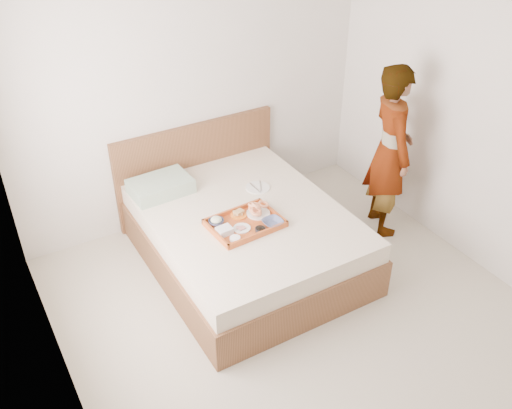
{
  "coord_description": "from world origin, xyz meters",
  "views": [
    {
      "loc": [
        -1.96,
        -2.48,
        3.26
      ],
      "look_at": [
        0.02,
        0.9,
        0.65
      ],
      "focal_mm": 39.73,
      "sensor_mm": 36.0,
      "label": 1
    }
  ],
  "objects": [
    {
      "name": "plastic_tub",
      "position": [
        -0.33,
        0.8,
        0.57
      ],
      "size": [
        0.13,
        0.11,
        0.05
      ],
      "primitive_type": "cube",
      "rotation": [
        0.0,
        0.0,
        0.06
      ],
      "color": "silver",
      "rests_on": "tray"
    },
    {
      "name": "prawn_plate",
      "position": [
        0.04,
        0.9,
        0.55
      ],
      "size": [
        0.21,
        0.21,
        0.01
      ],
      "primitive_type": "cylinder",
      "rotation": [
        0.0,
        0.0,
        0.06
      ],
      "color": "white",
      "rests_on": "tray"
    },
    {
      "name": "headboard",
      "position": [
        -0.03,
        1.97,
        0.47
      ],
      "size": [
        1.65,
        0.06,
        0.95
      ],
      "primitive_type": "cube",
      "color": "brown",
      "rests_on": "ground"
    },
    {
      "name": "wall_left",
      "position": [
        -1.75,
        0.0,
        1.3
      ],
      "size": [
        0.01,
        4.0,
        2.6
      ],
      "primitive_type": "cube",
      "color": "silver",
      "rests_on": "ground"
    },
    {
      "name": "person",
      "position": [
        1.38,
        0.82,
        0.82
      ],
      "size": [
        0.57,
        0.7,
        1.64
      ],
      "primitive_type": "imported",
      "rotation": [
        0.0,
        0.0,
        1.22
      ],
      "color": "#EFE5CF",
      "rests_on": "ground"
    },
    {
      "name": "pillow",
      "position": [
        -0.53,
        1.66,
        0.59
      ],
      "size": [
        0.55,
        0.39,
        0.13
      ],
      "primitive_type": "cube",
      "rotation": [
        0.0,
        0.0,
        0.05
      ],
      "color": "#9AB292",
      "rests_on": "bed"
    },
    {
      "name": "meat_plate",
      "position": [
        -0.18,
        0.79,
        0.55
      ],
      "size": [
        0.15,
        0.15,
        0.01
      ],
      "primitive_type": "cylinder",
      "rotation": [
        0.0,
        0.0,
        0.06
      ],
      "color": "white",
      "rests_on": "tray"
    },
    {
      "name": "ground",
      "position": [
        0.0,
        0.0,
        0.0
      ],
      "size": [
        3.5,
        4.0,
        0.01
      ],
      "primitive_type": "cube",
      "color": "#BCB69F",
      "rests_on": "ground"
    },
    {
      "name": "navy_bowl_big",
      "position": [
        0.06,
        0.71,
        0.57
      ],
      "size": [
        0.17,
        0.17,
        0.04
      ],
      "primitive_type": "imported",
      "rotation": [
        0.0,
        0.0,
        0.06
      ],
      "color": "#131941",
      "rests_on": "tray"
    },
    {
      "name": "sauce_dish",
      "position": [
        -0.07,
        0.68,
        0.56
      ],
      "size": [
        0.09,
        0.09,
        0.03
      ],
      "primitive_type": "cylinder",
      "rotation": [
        0.0,
        0.0,
        0.06
      ],
      "color": "black",
      "rests_on": "tray"
    },
    {
      "name": "bed",
      "position": [
        -0.03,
        1.0,
        0.27
      ],
      "size": [
        1.65,
        2.0,
        0.53
      ],
      "primitive_type": "cube",
      "color": "brown",
      "rests_on": "ground"
    },
    {
      "name": "wall_back",
      "position": [
        0.0,
        2.0,
        1.3
      ],
      "size": [
        3.5,
        0.01,
        2.6
      ],
      "primitive_type": "cube",
      "color": "silver",
      "rests_on": "ground"
    },
    {
      "name": "tray",
      "position": [
        -0.13,
        0.83,
        0.56
      ],
      "size": [
        0.6,
        0.46,
        0.05
      ],
      "primitive_type": "cube",
      "rotation": [
        0.0,
        0.0,
        0.06
      ],
      "color": "#C1521C",
      "rests_on": "bed"
    },
    {
      "name": "cheese_round",
      "position": [
        -0.3,
        0.68,
        0.56
      ],
      "size": [
        0.09,
        0.09,
        0.03
      ],
      "primitive_type": "cylinder",
      "rotation": [
        0.0,
        0.0,
        0.06
      ],
      "color": "white",
      "rests_on": "tray"
    },
    {
      "name": "bread_plate",
      "position": [
        -0.11,
        0.96,
        0.55
      ],
      "size": [
        0.15,
        0.15,
        0.01
      ],
      "primitive_type": "cylinder",
      "rotation": [
        0.0,
        0.0,
        0.06
      ],
      "color": "orange",
      "rests_on": "tray"
    },
    {
      "name": "salad_bowl",
      "position": [
        -0.33,
        0.95,
        0.57
      ],
      "size": [
        0.14,
        0.14,
        0.04
      ],
      "primitive_type": "imported",
      "rotation": [
        0.0,
        0.0,
        0.06
      ],
      "color": "#131941",
      "rests_on": "tray"
    },
    {
      "name": "dinner_plate",
      "position": [
        0.26,
        1.28,
        0.54
      ],
      "size": [
        0.28,
        0.28,
        0.01
      ],
      "primitive_type": "cylinder",
      "rotation": [
        0.0,
        0.0,
        -0.3
      ],
      "color": "white",
      "rests_on": "bed"
    },
    {
      "name": "wall_right",
      "position": [
        1.75,
        0.0,
        1.3
      ],
      "size": [
        0.01,
        4.0,
        2.6
      ],
      "primitive_type": "cube",
      "color": "silver",
      "rests_on": "ground"
    }
  ]
}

